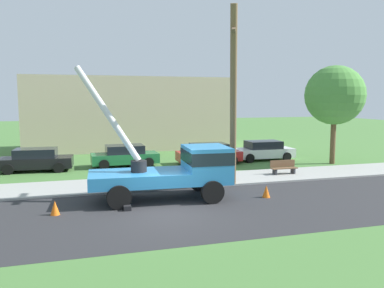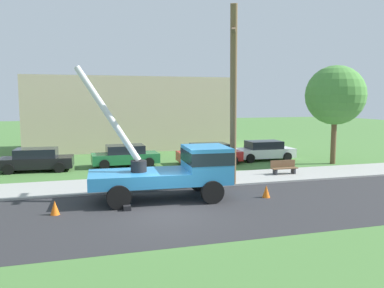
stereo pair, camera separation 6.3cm
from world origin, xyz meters
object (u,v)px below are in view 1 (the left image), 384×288
(utility_truck, at_px, (178,168))
(park_bench, at_px, (283,168))
(parked_sedan_green, at_px, (125,156))
(parked_sedan_red, at_px, (209,154))
(parked_sedan_black, at_px, (36,160))
(parked_sedan_white, at_px, (263,150))
(leaning_utility_pole, at_px, (233,99))
(traffic_cone_behind, at_px, (55,208))
(roadside_tree_far, at_px, (335,95))
(traffic_cone_ahead, at_px, (266,191))

(utility_truck, bearing_deg, park_bench, 25.20)
(parked_sedan_green, relative_size, parked_sedan_red, 1.00)
(parked_sedan_black, bearing_deg, park_bench, -21.83)
(parked_sedan_green, distance_m, park_bench, 10.42)
(parked_sedan_red, relative_size, park_bench, 2.78)
(parked_sedan_white, bearing_deg, leaning_utility_pole, -125.00)
(traffic_cone_behind, height_order, park_bench, park_bench)
(parked_sedan_black, height_order, parked_sedan_red, same)
(utility_truck, relative_size, parked_sedan_green, 1.52)
(parked_sedan_black, height_order, roadside_tree_far, roadside_tree_far)
(parked_sedan_black, distance_m, parked_sedan_red, 11.28)
(parked_sedan_green, height_order, parked_sedan_red, same)
(utility_truck, height_order, park_bench, utility_truck)
(leaning_utility_pole, relative_size, roadside_tree_far, 1.29)
(parked_sedan_green, xyz_separation_m, parked_sedan_white, (10.12, -0.21, 0.00))
(traffic_cone_behind, xyz_separation_m, roadside_tree_far, (17.98, 7.42, 4.45))
(parked_sedan_black, xyz_separation_m, parked_sedan_green, (5.55, 0.25, 0.00))
(leaning_utility_pole, xyz_separation_m, park_bench, (4.37, 2.74, -4.03))
(parked_sedan_red, relative_size, parked_sedan_white, 1.00)
(parked_sedan_white, bearing_deg, utility_truck, -134.04)
(utility_truck, bearing_deg, traffic_cone_ahead, -14.21)
(parked_sedan_black, distance_m, roadside_tree_far, 20.17)
(traffic_cone_behind, distance_m, roadside_tree_far, 19.95)
(parked_sedan_black, xyz_separation_m, parked_sedan_white, (15.67, 0.04, 0.00))
(leaning_utility_pole, bearing_deg, park_bench, 32.13)
(utility_truck, xyz_separation_m, parked_sedan_red, (4.42, 8.68, -0.70))
(parked_sedan_green, bearing_deg, parked_sedan_red, -6.55)
(traffic_cone_ahead, height_order, park_bench, park_bench)
(utility_truck, height_order, leaning_utility_pole, leaning_utility_pole)
(leaning_utility_pole, distance_m, parked_sedan_red, 8.97)
(traffic_cone_ahead, height_order, parked_sedan_red, parked_sedan_red)
(leaning_utility_pole, relative_size, traffic_cone_ahead, 15.63)
(parked_sedan_red, distance_m, park_bench, 5.98)
(traffic_cone_behind, distance_m, parked_sedan_red, 13.79)
(traffic_cone_behind, height_order, roadside_tree_far, roadside_tree_far)
(leaning_utility_pole, bearing_deg, parked_sedan_black, 139.27)
(traffic_cone_ahead, xyz_separation_m, roadside_tree_far, (8.81, 7.28, 4.45))
(leaning_utility_pole, height_order, parked_sedan_red, leaning_utility_pole)
(roadside_tree_far, bearing_deg, traffic_cone_behind, -157.56)
(utility_truck, relative_size, parked_sedan_red, 1.52)
(traffic_cone_ahead, distance_m, parked_sedan_green, 11.56)
(utility_truck, height_order, roadside_tree_far, roadside_tree_far)
(traffic_cone_behind, distance_m, parked_sedan_white, 17.42)
(leaning_utility_pole, xyz_separation_m, roadside_tree_far, (9.80, 5.61, 0.24))
(leaning_utility_pole, distance_m, traffic_cone_behind, 9.37)
(parked_sedan_green, bearing_deg, parked_sedan_white, -1.21)
(parked_sedan_green, distance_m, roadside_tree_far, 14.89)
(utility_truck, height_order, parked_sedan_green, utility_truck)
(utility_truck, xyz_separation_m, leaning_utility_pole, (2.91, 0.68, 3.08))
(parked_sedan_red, bearing_deg, traffic_cone_behind, -134.63)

